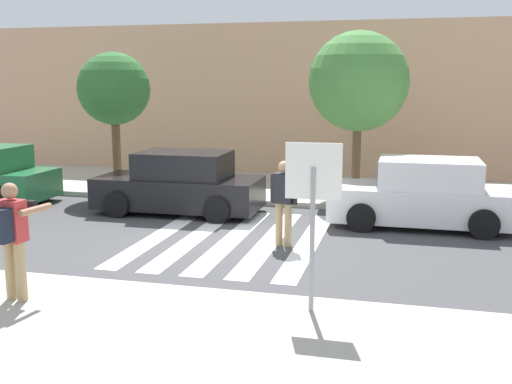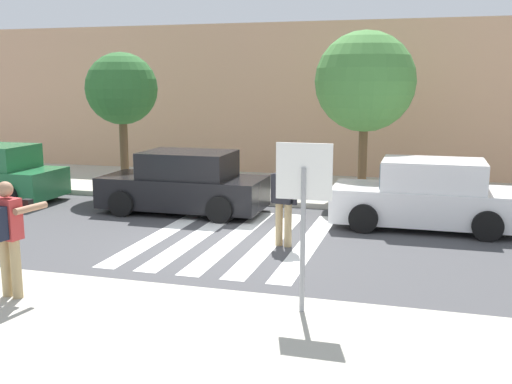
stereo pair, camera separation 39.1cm
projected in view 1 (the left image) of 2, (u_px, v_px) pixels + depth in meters
ground_plane at (230, 241)px, 12.42m from camera, size 120.00×120.00×0.00m
sidewalk_near at (69, 381)px, 6.49m from camera, size 60.00×6.00×0.14m
sidewalk_far at (286, 188)px, 18.13m from camera, size 60.00×4.80×0.14m
building_facade_far at (310, 100)px, 21.87m from camera, size 56.00×4.00×5.19m
crosswalk_stripe_0 at (162, 234)px, 12.99m from camera, size 0.44×5.20×0.01m
crosswalk_stripe_1 at (197, 236)px, 12.80m from camera, size 0.44×5.20×0.01m
crosswalk_stripe_2 at (233, 238)px, 12.61m from camera, size 0.44×5.20×0.01m
crosswalk_stripe_3 at (270, 241)px, 12.42m from camera, size 0.44×5.20×0.01m
crosswalk_stripe_4 at (308, 243)px, 12.23m from camera, size 0.44×5.20×0.01m
stop_sign at (313, 190)px, 8.00m from camera, size 0.76×0.08×2.33m
photographer_with_backpack at (11, 231)px, 8.49m from camera, size 0.66×0.90×1.72m
pedestrian_crossing at (284, 198)px, 11.89m from camera, size 0.57×0.32×1.72m
parked_car_black at (180, 184)px, 14.95m from camera, size 4.10×1.92×1.55m
parked_car_white at (423, 195)px, 13.56m from camera, size 4.10×1.92×1.55m
street_tree_west at (114, 90)px, 17.01m from camera, size 2.06×2.06×3.95m
street_tree_center at (359, 82)px, 16.17m from camera, size 2.71×2.71×4.47m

